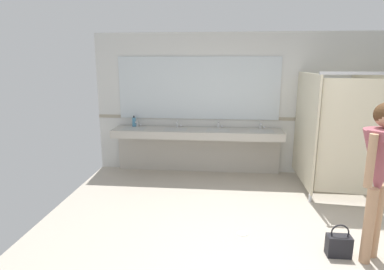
% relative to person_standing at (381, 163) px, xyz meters
% --- Properties ---
extents(ground_plane, '(6.18, 6.10, 0.10)m').
position_rel_person_standing_xyz_m(ground_plane, '(-0.94, 0.03, -1.14)').
color(ground_plane, '#B2A899').
extents(wall_back, '(6.18, 0.12, 2.62)m').
position_rel_person_standing_xyz_m(wall_back, '(-0.94, 2.84, 0.22)').
color(wall_back, silver).
rests_on(wall_back, ground_plane).
extents(wall_back_tile_band, '(6.18, 0.01, 0.06)m').
position_rel_person_standing_xyz_m(wall_back_tile_band, '(-0.94, 2.77, -0.04)').
color(wall_back_tile_band, '#9E937F').
rests_on(wall_back_tile_band, wall_back).
extents(vanity_counter, '(3.12, 0.54, 0.99)m').
position_rel_person_standing_xyz_m(vanity_counter, '(-2.08, 2.57, -0.45)').
color(vanity_counter, '#B2ADA3').
rests_on(vanity_counter, ground_plane).
extents(mirror_panel, '(3.02, 0.02, 1.16)m').
position_rel_person_standing_xyz_m(mirror_panel, '(-2.08, 2.76, 0.52)').
color(mirror_panel, silver).
rests_on(mirror_panel, wall_back).
extents(bathroom_stalls, '(1.91, 1.39, 1.96)m').
position_rel_person_standing_xyz_m(bathroom_stalls, '(0.68, 1.88, -0.06)').
color(bathroom_stalls, beige).
rests_on(bathroom_stalls, ground_plane).
extents(person_standing, '(0.57, 0.57, 1.71)m').
position_rel_person_standing_xyz_m(person_standing, '(0.00, 0.00, 0.00)').
color(person_standing, tan).
rests_on(person_standing, ground_plane).
extents(handbag, '(0.26, 0.14, 0.38)m').
position_rel_person_standing_xyz_m(handbag, '(-0.31, 0.02, -0.96)').
color(handbag, black).
rests_on(handbag, ground_plane).
extents(soap_dispenser, '(0.07, 0.07, 0.21)m').
position_rel_person_standing_xyz_m(soap_dispenser, '(-3.30, 2.65, -0.12)').
color(soap_dispenser, teal).
rests_on(soap_dispenser, vanity_counter).
extents(floor_drain_cover, '(0.14, 0.14, 0.01)m').
position_rel_person_standing_xyz_m(floor_drain_cover, '(-1.33, 0.40, -1.08)').
color(floor_drain_cover, '#B7BABF').
rests_on(floor_drain_cover, ground_plane).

